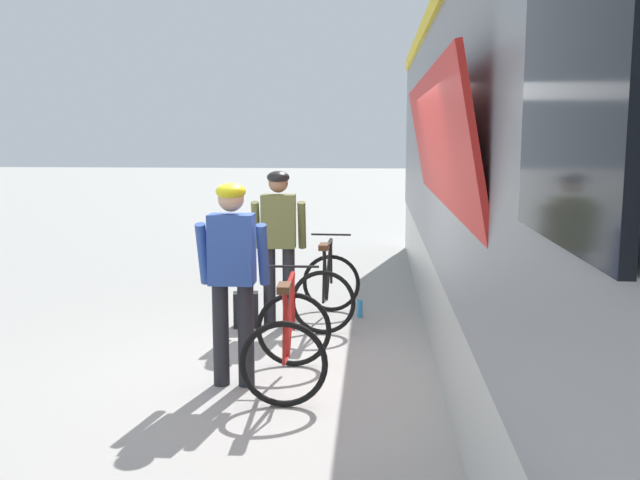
{
  "coord_description": "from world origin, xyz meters",
  "views": [
    {
      "loc": [
        0.67,
        -6.07,
        2.17
      ],
      "look_at": [
        0.1,
        1.45,
        1.05
      ],
      "focal_mm": 40.22,
      "sensor_mm": 36.0,
      "label": 1
    }
  ],
  "objects_px": {
    "cyclist_near_in_blue": "(232,266)",
    "bicycle_far_black": "(327,288)",
    "bicycle_near_red": "(289,340)",
    "backpack_on_platform": "(246,310)",
    "water_bottle_near_the_bikes": "(360,308)",
    "cyclist_far_in_olive": "(279,234)"
  },
  "relations": [
    {
      "from": "cyclist_near_in_blue",
      "to": "bicycle_far_black",
      "type": "xyz_separation_m",
      "value": [
        0.67,
        2.16,
        -0.65
      ]
    },
    {
      "from": "cyclist_far_in_olive",
      "to": "water_bottle_near_the_bikes",
      "type": "distance_m",
      "value": 1.38
    },
    {
      "from": "bicycle_near_red",
      "to": "backpack_on_platform",
      "type": "xyz_separation_m",
      "value": [
        -0.71,
        1.85,
        -0.2
      ]
    },
    {
      "from": "cyclist_near_in_blue",
      "to": "cyclist_far_in_olive",
      "type": "relative_size",
      "value": 1.0
    },
    {
      "from": "bicycle_near_red",
      "to": "bicycle_far_black",
      "type": "height_order",
      "value": "same"
    },
    {
      "from": "bicycle_near_red",
      "to": "water_bottle_near_the_bikes",
      "type": "height_order",
      "value": "bicycle_near_red"
    },
    {
      "from": "bicycle_near_red",
      "to": "water_bottle_near_the_bikes",
      "type": "bearing_deg",
      "value": 76.82
    },
    {
      "from": "cyclist_far_in_olive",
      "to": "bicycle_far_black",
      "type": "relative_size",
      "value": 1.62
    },
    {
      "from": "water_bottle_near_the_bikes",
      "to": "bicycle_far_black",
      "type": "bearing_deg",
      "value": -144.3
    },
    {
      "from": "cyclist_near_in_blue",
      "to": "cyclist_far_in_olive",
      "type": "distance_m",
      "value": 2.0
    },
    {
      "from": "cyclist_near_in_blue",
      "to": "bicycle_near_red",
      "type": "bearing_deg",
      "value": 3.13
    },
    {
      "from": "cyclist_near_in_blue",
      "to": "bicycle_far_black",
      "type": "height_order",
      "value": "cyclist_near_in_blue"
    },
    {
      "from": "cyclist_near_in_blue",
      "to": "backpack_on_platform",
      "type": "xyz_separation_m",
      "value": [
        -0.23,
        1.88,
        -0.85
      ]
    },
    {
      "from": "bicycle_near_red",
      "to": "bicycle_far_black",
      "type": "xyz_separation_m",
      "value": [
        0.19,
        2.13,
        0.0
      ]
    },
    {
      "from": "bicycle_near_red",
      "to": "backpack_on_platform",
      "type": "bearing_deg",
      "value": 111.06
    },
    {
      "from": "bicycle_near_red",
      "to": "bicycle_far_black",
      "type": "bearing_deg",
      "value": 84.89
    },
    {
      "from": "cyclist_near_in_blue",
      "to": "cyclist_far_in_olive",
      "type": "bearing_deg",
      "value": 86.28
    },
    {
      "from": "backpack_on_platform",
      "to": "cyclist_near_in_blue",
      "type": "bearing_deg",
      "value": -92.48
    },
    {
      "from": "cyclist_far_in_olive",
      "to": "water_bottle_near_the_bikes",
      "type": "xyz_separation_m",
      "value": [
        0.91,
        0.42,
        -0.95
      ]
    },
    {
      "from": "cyclist_near_in_blue",
      "to": "backpack_on_platform",
      "type": "relative_size",
      "value": 4.4
    },
    {
      "from": "cyclist_far_in_olive",
      "to": "backpack_on_platform",
      "type": "xyz_separation_m",
      "value": [
        -0.36,
        -0.12,
        -0.85
      ]
    },
    {
      "from": "backpack_on_platform",
      "to": "water_bottle_near_the_bikes",
      "type": "height_order",
      "value": "backpack_on_platform"
    }
  ]
}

